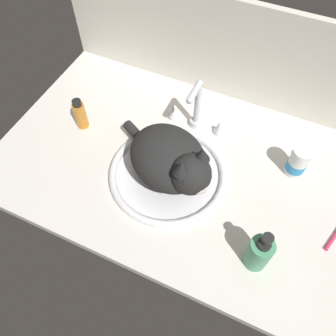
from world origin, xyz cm
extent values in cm
cube|color=silver|center=(0.00, 0.00, 1.50)|extent=(119.43, 70.52, 3.00)
cube|color=silver|center=(0.00, 36.46, 19.24)|extent=(119.43, 2.40, 38.49)
torus|color=white|center=(-3.51, -5.03, 4.17)|extent=(36.19, 36.19, 2.33)
cylinder|color=white|center=(-3.51, -5.03, 3.30)|extent=(32.69, 32.69, 0.60)
cylinder|color=silver|center=(-3.51, 17.40, 4.21)|extent=(4.00, 4.00, 2.43)
cylinder|color=silver|center=(-3.51, 17.40, 13.56)|extent=(2.00, 2.00, 16.27)
sphere|color=silver|center=(-3.51, 17.40, 21.70)|extent=(2.20, 2.20, 2.20)
cylinder|color=silver|center=(-3.51, 13.53, 21.70)|extent=(2.00, 7.76, 2.00)
sphere|color=silver|center=(-3.51, 9.65, 21.70)|extent=(2.10, 2.10, 2.10)
cylinder|color=silver|center=(-11.83, 17.40, 3.80)|extent=(3.20, 3.20, 1.60)
cone|color=silver|center=(-11.83, 17.40, 6.63)|extent=(2.88, 2.88, 4.07)
cylinder|color=silver|center=(4.81, 17.40, 3.80)|extent=(3.20, 3.20, 1.60)
cone|color=silver|center=(4.81, 17.40, 6.63)|extent=(2.88, 2.88, 4.07)
ellipsoid|color=black|center=(-3.51, -5.03, 12.28)|extent=(31.13, 29.36, 13.89)
sphere|color=black|center=(5.17, -9.59, 15.56)|extent=(11.38, 11.38, 11.38)
cone|color=black|center=(6.76, -6.57, 21.67)|extent=(4.32, 4.32, 4.27)
cone|color=black|center=(3.58, -12.61, 21.67)|extent=(4.32, 4.32, 4.27)
ellipsoid|color=silver|center=(8.95, -11.57, 14.42)|extent=(5.24, 5.82, 3.64)
ellipsoid|color=silver|center=(4.08, -9.02, 11.58)|extent=(11.26, 13.07, 7.64)
cylinder|color=black|center=(-17.02, 2.06, 6.93)|extent=(13.31, 9.04, 3.20)
cylinder|color=#C67A23|center=(-38.20, 1.43, 7.86)|extent=(3.90, 3.90, 9.73)
cylinder|color=black|center=(-38.20, 1.43, 13.63)|extent=(2.92, 2.92, 1.80)
cylinder|color=white|center=(31.11, 12.37, 7.19)|extent=(5.66, 5.66, 8.38)
cylinder|color=#338CD1|center=(31.11, 12.37, 6.52)|extent=(5.83, 5.83, 3.35)
cylinder|color=white|center=(31.11, 12.37, 12.56)|extent=(5.94, 5.94, 2.35)
cylinder|color=#4C9E70|center=(28.33, -19.94, 8.42)|extent=(6.20, 6.20, 10.84)
cylinder|color=black|center=(28.33, -19.94, 14.44)|extent=(3.41, 3.41, 1.20)
cylinder|color=black|center=(28.33, -19.94, 16.24)|extent=(1.24, 1.24, 2.41)
cylinder|color=black|center=(28.33, -19.94, 18.05)|extent=(2.79, 2.79, 1.20)
camera|label=1|loc=(20.14, -56.67, 91.21)|focal=36.42mm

